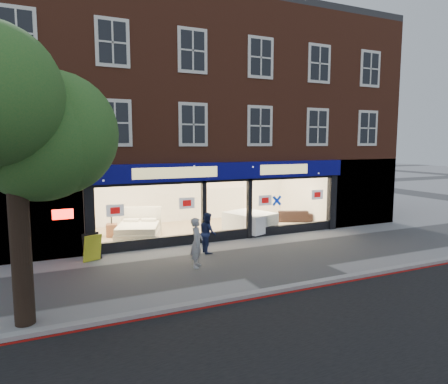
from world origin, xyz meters
TOP-DOWN VIEW (x-y plane):
  - ground at (0.00, 0.00)m, footprint 120.00×120.00m
  - kerb_line at (0.00, -3.10)m, footprint 60.00×0.10m
  - kerb_stone at (0.00, -2.90)m, footprint 60.00×0.25m
  - showroom_floor at (0.00, 5.25)m, footprint 11.00×4.50m
  - building at (-0.02, 6.93)m, footprint 19.00×8.26m
  - street_tree at (-7.57, -2.20)m, footprint 4.00×3.20m
  - display_bed at (-3.41, 4.58)m, footprint 2.36×2.57m
  - bedside_table at (-4.40, 5.29)m, footprint 0.53×0.53m
  - mattress_stack at (1.60, 4.00)m, footprint 2.25×2.50m
  - sofa at (4.60, 5.00)m, footprint 2.12×1.52m
  - a_board at (-5.54, 2.24)m, footprint 0.73×0.60m
  - pedestrian_grey at (-2.47, 0.13)m, footprint 0.65×0.72m
  - pedestrian_blue at (-1.47, 1.61)m, footprint 0.62×0.77m

SIDE VIEW (x-z plane):
  - ground at x=0.00m, z-range 0.00..0.00m
  - kerb_line at x=0.00m, z-range 0.00..0.01m
  - showroom_floor at x=0.00m, z-range 0.00..0.10m
  - kerb_stone at x=0.00m, z-range 0.00..0.12m
  - bedside_table at x=-4.40m, z-range 0.10..0.65m
  - sofa at x=4.60m, z-range 0.10..0.68m
  - display_bed at x=-3.41m, z-range -0.16..1.03m
  - a_board at x=-5.54m, z-range 0.00..0.97m
  - mattress_stack at x=1.60m, z-range 0.10..0.91m
  - pedestrian_blue at x=-1.47m, z-range 0.00..1.52m
  - pedestrian_grey at x=-2.47m, z-range 0.00..1.64m
  - street_tree at x=-7.57m, z-range 1.64..8.24m
  - building at x=-0.02m, z-range 1.52..11.82m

